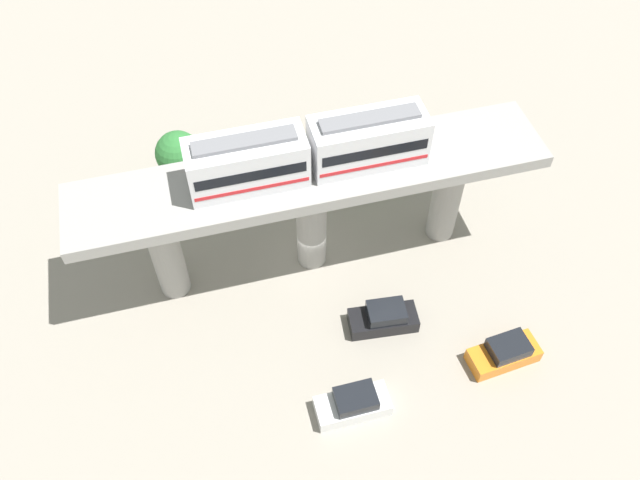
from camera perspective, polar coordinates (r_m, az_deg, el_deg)
ground_plane at (r=44.41m, az=-0.70°, el=-1.56°), size 120.00×120.00×0.00m
viaduct at (r=39.59m, az=-0.79°, el=3.87°), size 5.20×28.00×8.38m
train at (r=36.94m, az=-1.00°, el=7.66°), size 2.64×13.55×3.24m
parked_car_black at (r=41.06m, az=5.53°, el=-6.72°), size 2.22×4.36×1.76m
parked_car_orange at (r=41.15m, az=15.64°, el=-9.36°), size 2.16×4.34×1.76m
parked_car_white at (r=38.27m, az=2.90°, el=-13.94°), size 1.82×4.21×1.76m
tree_near_viaduct at (r=47.77m, az=2.95°, el=8.86°), size 3.52×3.52×4.94m
tree_mid_lot at (r=47.28m, az=-12.11°, el=7.28°), size 3.20×3.20×4.94m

